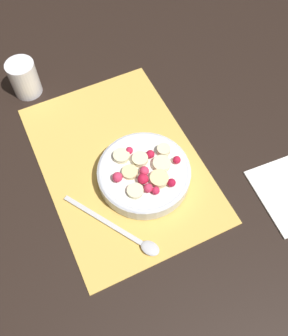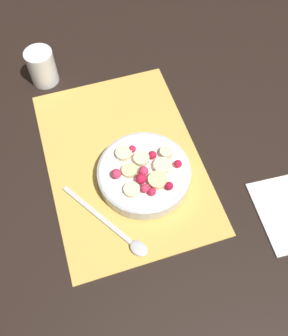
% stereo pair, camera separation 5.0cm
% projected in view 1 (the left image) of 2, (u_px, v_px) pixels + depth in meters
% --- Properties ---
extents(ground_plane, '(3.00, 3.00, 0.00)m').
position_uv_depth(ground_plane, '(120.00, 163.00, 0.78)').
color(ground_plane, black).
extents(placemat, '(0.45, 0.31, 0.01)m').
position_uv_depth(placemat, '(120.00, 162.00, 0.78)').
color(placemat, '#E0B251').
rests_on(placemat, ground_plane).
extents(fruit_bowl, '(0.18, 0.18, 0.05)m').
position_uv_depth(fruit_bowl, '(144.00, 173.00, 0.74)').
color(fruit_bowl, silver).
rests_on(fruit_bowl, placemat).
extents(spoon, '(0.19, 0.13, 0.01)m').
position_uv_depth(spoon, '(128.00, 235.00, 0.69)').
color(spoon, silver).
rests_on(spoon, placemat).
extents(drinking_glass, '(0.06, 0.06, 0.08)m').
position_uv_depth(drinking_glass, '(24.00, 78.00, 0.84)').
color(drinking_glass, white).
rests_on(drinking_glass, ground_plane).
extents(napkin, '(0.16, 0.12, 0.01)m').
position_uv_depth(napkin, '(288.00, 194.00, 0.74)').
color(napkin, white).
rests_on(napkin, ground_plane).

